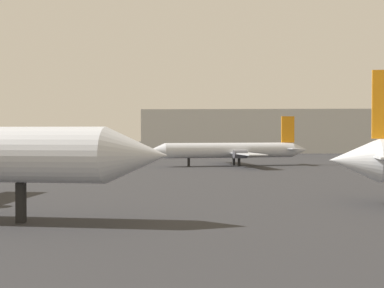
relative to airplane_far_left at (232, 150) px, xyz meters
The scene contains 2 objects.
airplane_far_left is the anchor object (origin of this frame).
terminal_building 62.90m from the airplane_far_left, 75.81° to the left, with size 77.39×18.57×11.75m, color #B7B7B2.
Camera 1 is at (2.83, -12.95, 5.60)m, focal length 49.02 mm.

